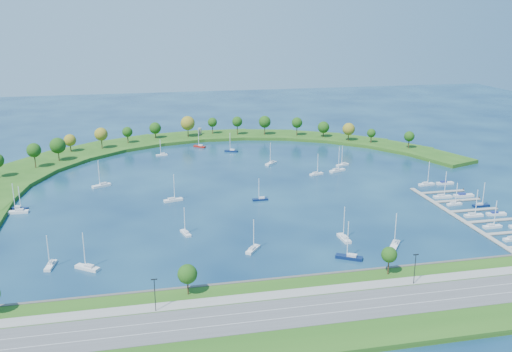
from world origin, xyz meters
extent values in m
plane|color=#071B3C|center=(0.00, 0.00, 0.00)|extent=(700.00, 700.00, 0.00)
cube|color=#224D14|center=(0.00, -124.00, 0.80)|extent=(420.00, 42.00, 1.60)
cube|color=#474442|center=(0.00, -102.50, 0.90)|extent=(420.00, 1.20, 1.80)
cube|color=#515154|center=(0.00, -124.00, 1.66)|extent=(420.00, 16.00, 0.12)
cube|color=gray|center=(0.00, -113.00, 1.66)|extent=(420.00, 5.00, 0.12)
cube|color=silver|center=(0.00, -126.50, 1.73)|extent=(420.00, 0.15, 0.02)
cube|color=silver|center=(0.00, -121.50, 1.73)|extent=(420.00, 0.15, 0.02)
cylinder|color=#382314|center=(-40.00, -107.00, 4.22)|extent=(0.56, 0.56, 5.25)
sphere|color=#184110|center=(-40.00, -107.00, 8.05)|extent=(6.00, 6.00, 6.00)
cylinder|color=#382314|center=(25.00, -107.00, 4.40)|extent=(0.56, 0.56, 5.60)
sphere|color=#184110|center=(25.00, -107.00, 8.24)|extent=(5.20, 5.20, 5.20)
cylinder|color=black|center=(-50.00, -115.00, 6.60)|extent=(0.24, 0.24, 10.00)
cylinder|color=black|center=(30.00, -115.00, 6.60)|extent=(0.24, 0.24, 10.00)
cube|color=#224D14|center=(-118.83, 37.57, 1.00)|extent=(50.23, 54.30, 2.00)
cube|color=#224D14|center=(-104.03, 64.58, 1.00)|extent=(54.07, 56.09, 2.00)
cube|color=#224D14|center=(-83.21, 87.27, 1.00)|extent=(55.20, 54.07, 2.00)
cube|color=#224D14|center=(-57.57, 104.32, 1.00)|extent=(53.65, 48.47, 2.00)
cube|color=#224D14|center=(-28.60, 114.76, 1.00)|extent=(49.62, 39.75, 2.00)
cube|color=#224D14|center=(2.03, 117.98, 1.00)|extent=(44.32, 29.96, 2.00)
cube|color=#224D14|center=(32.54, 113.79, 1.00)|extent=(49.49, 38.05, 2.00)
cube|color=#224D14|center=(61.17, 102.44, 1.00)|extent=(51.13, 44.12, 2.00)
cube|color=#224D14|center=(86.25, 84.58, 1.00)|extent=(49.19, 47.96, 2.00)
cube|color=#224D14|center=(106.34, 61.24, 1.00)|extent=(43.90, 49.49, 2.00)
cube|color=#224D14|center=(120.28, 33.78, 1.00)|extent=(35.67, 48.74, 2.00)
cylinder|color=#382314|center=(-107.56, 52.50, 6.14)|extent=(0.56, 0.56, 8.27)
sphere|color=#184110|center=(-107.56, 52.50, 11.82)|extent=(7.72, 7.72, 7.72)
cylinder|color=#382314|center=(-96.81, 64.93, 5.60)|extent=(0.56, 0.56, 7.20)
sphere|color=#184110|center=(-96.81, 64.93, 10.99)|extent=(8.97, 8.97, 8.97)
cylinder|color=#382314|center=(-92.44, 86.47, 4.81)|extent=(0.56, 0.56, 5.61)
sphere|color=#696817|center=(-92.44, 86.47, 9.08)|extent=(7.32, 7.32, 7.32)
cylinder|color=#382314|center=(-74.30, 90.60, 5.76)|extent=(0.56, 0.56, 7.52)
sphere|color=#696817|center=(-74.30, 90.60, 11.15)|extent=(8.14, 8.14, 8.14)
cylinder|color=#382314|center=(-58.65, 102.94, 5.00)|extent=(0.56, 0.56, 6.00)
sphere|color=#184110|center=(-58.65, 102.94, 9.32)|extent=(6.60, 6.60, 6.60)
cylinder|color=#382314|center=(-40.61, 113.74, 4.67)|extent=(0.56, 0.56, 5.34)
sphere|color=#184110|center=(-40.61, 113.74, 8.89)|extent=(7.78, 7.78, 7.78)
cylinder|color=#382314|center=(-18.83, 113.46, 5.74)|extent=(0.56, 0.56, 7.47)
sphere|color=#696817|center=(-18.83, 113.46, 11.38)|extent=(9.55, 9.55, 9.55)
cylinder|color=#382314|center=(-1.26, 119.82, 5.41)|extent=(0.56, 0.56, 6.81)
sphere|color=#184110|center=(-1.26, 119.82, 10.11)|extent=(6.47, 6.47, 6.47)
cylinder|color=#382314|center=(14.98, 113.02, 5.89)|extent=(0.56, 0.56, 7.79)
sphere|color=#184110|center=(14.98, 113.02, 11.19)|extent=(7.02, 7.02, 7.02)
cylinder|color=#382314|center=(33.36, 108.99, 5.72)|extent=(0.56, 0.56, 7.44)
sphere|color=#184110|center=(33.36, 108.99, 11.09)|extent=(8.21, 8.21, 8.21)
cylinder|color=#382314|center=(54.32, 102.01, 5.75)|extent=(0.56, 0.56, 7.50)
sphere|color=#184110|center=(54.32, 102.01, 10.96)|extent=(7.28, 7.28, 7.28)
cylinder|color=#382314|center=(70.59, 93.85, 4.57)|extent=(0.56, 0.56, 5.13)
sphere|color=#184110|center=(70.59, 93.85, 8.70)|extent=(7.87, 7.87, 7.87)
cylinder|color=#382314|center=(83.08, 79.75, 5.07)|extent=(0.56, 0.56, 6.14)
sphere|color=#696817|center=(83.08, 79.75, 9.76)|extent=(8.10, 8.10, 8.10)
cylinder|color=#382314|center=(95.20, 70.87, 4.65)|extent=(0.56, 0.56, 5.29)
sphere|color=#184110|center=(95.20, 70.87, 8.41)|extent=(5.60, 5.60, 5.60)
cylinder|color=#382314|center=(111.94, 51.71, 5.13)|extent=(0.56, 0.56, 6.27)
sphere|color=#184110|center=(111.94, 51.71, 9.55)|extent=(6.41, 6.41, 6.41)
cylinder|color=gray|center=(-10.11, 119.58, 4.07)|extent=(2.20, 2.20, 4.14)
cylinder|color=gray|center=(-10.11, 119.58, 6.29)|extent=(2.60, 2.60, 0.30)
cube|color=gray|center=(78.00, -61.00, 0.35)|extent=(2.20, 82.00, 0.40)
cube|color=gray|center=(90.10, -67.60, 0.35)|extent=(22.00, 2.00, 0.40)
cube|color=gray|center=(90.10, -54.40, 0.35)|extent=(22.00, 2.00, 0.40)
cylinder|color=#382314|center=(101.00, -54.40, 0.60)|extent=(0.36, 0.36, 1.60)
cube|color=gray|center=(90.10, -41.20, 0.35)|extent=(22.00, 2.00, 0.40)
cylinder|color=#382314|center=(101.00, -41.20, 0.60)|extent=(0.36, 0.36, 1.60)
cube|color=gray|center=(90.10, -28.00, 0.35)|extent=(22.00, 2.00, 0.40)
cylinder|color=#382314|center=(101.00, -28.00, 0.60)|extent=(0.36, 0.36, 1.60)
cube|color=silver|center=(-71.33, 15.89, 0.56)|extent=(9.47, 6.57, 1.12)
cube|color=#B9B9BD|center=(-70.51, 16.31, 1.51)|extent=(3.73, 3.11, 0.78)
cylinder|color=silver|center=(-72.00, 15.55, 7.40)|extent=(0.32, 0.32, 12.56)
cube|color=silver|center=(60.00, 28.27, 0.47)|extent=(8.16, 4.82, 0.95)
cube|color=#B9B9BD|center=(60.74, 28.55, 1.28)|extent=(3.12, 2.41, 0.66)
cylinder|color=silver|center=(59.41, 28.05, 6.27)|extent=(0.32, 0.32, 10.64)
cube|color=maroon|center=(-13.81, 90.00, 0.49)|extent=(7.71, 7.14, 0.99)
cube|color=#B9B9BD|center=(-13.19, 89.46, 1.33)|extent=(3.23, 3.10, 0.69)
cylinder|color=silver|center=(-14.31, 90.43, 6.53)|extent=(0.32, 0.32, 11.10)
cube|color=silver|center=(21.14, 39.74, 0.52)|extent=(7.91, 7.71, 1.04)
cube|color=#B9B9BD|center=(21.77, 40.34, 1.40)|extent=(3.35, 3.31, 0.73)
cylinder|color=silver|center=(20.64, 39.26, 6.86)|extent=(0.32, 0.32, 11.66)
cube|color=silver|center=(38.54, -83.66, 0.55)|extent=(7.47, 8.93, 1.10)
cube|color=#B9B9BD|center=(39.08, -82.91, 1.49)|extent=(3.34, 3.65, 0.77)
cylinder|color=silver|center=(38.11, -84.25, 7.29)|extent=(0.32, 0.32, 12.38)
cube|color=silver|center=(-38.80, 72.89, 0.41)|extent=(7.03, 2.88, 0.82)
cube|color=#B9B9BD|center=(-38.12, 72.99, 1.11)|extent=(2.56, 1.67, 0.57)
cylinder|color=silver|center=(-39.34, 72.81, 5.43)|extent=(0.32, 0.32, 9.21)
cube|color=silver|center=(-105.00, -15.79, 0.55)|extent=(9.27, 2.95, 1.10)
cube|color=#B9B9BD|center=(-104.08, -15.83, 1.49)|extent=(3.28, 1.93, 0.77)
cylinder|color=silver|center=(-105.73, -15.76, 7.29)|extent=(0.32, 0.32, 12.38)
cube|color=silver|center=(52.97, 17.41, 0.56)|extent=(9.72, 5.88, 1.13)
cube|color=#B9B9BD|center=(52.10, 17.07, 1.52)|extent=(3.74, 2.92, 0.79)
cylinder|color=silver|center=(53.67, 17.69, 7.48)|extent=(0.32, 0.32, 12.70)
cube|color=silver|center=(-37.93, -13.93, 0.52)|extent=(9.05, 4.68, 1.05)
cube|color=#B9B9BD|center=(-38.77, -14.16, 1.41)|extent=(3.40, 2.46, 0.73)
cylinder|color=silver|center=(-37.26, -13.74, 6.93)|extent=(0.32, 0.32, 11.76)
cube|color=silver|center=(-36.06, -55.14, 0.44)|extent=(3.94, 7.66, 0.88)
cube|color=#B9B9BD|center=(-35.86, -55.85, 1.19)|extent=(2.07, 2.87, 0.62)
cylinder|color=silver|center=(-36.21, -54.57, 5.86)|extent=(0.32, 0.32, 9.95)
cube|color=silver|center=(-71.44, -79.35, 0.54)|extent=(8.70, 7.37, 1.08)
cube|color=#B9B9BD|center=(-70.72, -79.89, 1.45)|extent=(3.57, 3.28, 0.75)
cylinder|color=silver|center=(-72.01, -78.92, 7.13)|extent=(0.32, 0.32, 12.11)
cube|color=silver|center=(22.66, -73.28, 0.54)|extent=(2.83, 9.03, 1.07)
cube|color=#B9B9BD|center=(22.70, -74.18, 1.45)|extent=(1.87, 3.19, 0.75)
cylinder|color=silver|center=(22.64, -72.57, 7.11)|extent=(0.32, 0.32, 12.07)
cube|color=silver|center=(-13.46, -75.98, 0.49)|extent=(6.70, 7.83, 0.97)
cube|color=#B9B9BD|center=(-13.95, -76.62, 1.31)|extent=(2.98, 3.22, 0.68)
cylinder|color=silver|center=(-13.07, -75.46, 6.44)|extent=(0.32, 0.32, 10.94)
cube|color=silver|center=(39.86, 13.71, 0.47)|extent=(8.08, 4.54, 0.93)
cube|color=#B9B9BD|center=(39.12, 13.46, 1.26)|extent=(3.07, 2.31, 0.65)
cylinder|color=silver|center=(40.45, 13.90, 6.19)|extent=(0.32, 0.32, 10.51)
cube|color=#0A1940|center=(18.23, -90.00, 0.57)|extent=(9.48, 7.20, 1.14)
cube|color=#B9B9BD|center=(19.04, -90.49, 1.54)|extent=(3.80, 3.31, 0.80)
cylinder|color=silver|center=(17.58, -89.61, 7.54)|extent=(0.32, 0.32, 12.80)
cube|color=#0A1940|center=(-105.00, -10.89, 0.43)|extent=(7.52, 3.95, 0.87)
cube|color=#B9B9BD|center=(-105.70, -10.69, 1.17)|extent=(2.83, 2.06, 0.61)
cylinder|color=silver|center=(-104.44, -11.05, 5.76)|extent=(0.32, 0.32, 9.78)
cube|color=#0A1940|center=(1.37, -21.07, 0.43)|extent=(7.27, 2.13, 0.87)
cube|color=#B9B9BD|center=(2.09, -21.06, 1.17)|extent=(2.55, 1.45, 0.61)
cylinder|color=silver|center=(0.79, -21.07, 5.76)|extent=(0.32, 0.32, 9.77)
cube|color=#0A1940|center=(3.92, 73.66, 0.49)|extent=(8.31, 5.41, 0.97)
cube|color=#B9B9BD|center=(4.66, 73.33, 1.31)|extent=(3.24, 2.61, 0.68)
cylinder|color=silver|center=(3.33, 73.93, 6.44)|extent=(0.32, 0.32, 10.93)
cube|color=silver|center=(-83.89, -74.80, 0.48)|extent=(3.52, 8.29, 0.96)
cube|color=#B9B9BD|center=(-83.76, -74.01, 1.30)|extent=(2.01, 3.03, 0.68)
cylinder|color=silver|center=(-83.99, -75.43, 6.39)|extent=(0.32, 0.32, 10.85)
cube|color=#B9B9BD|center=(84.81, -87.24, 1.28)|extent=(2.87, 1.75, 0.66)
cube|color=silver|center=(85.60, -74.04, 0.47)|extent=(7.86, 2.35, 0.94)
cube|color=#B9B9BD|center=(84.82, -74.06, 1.27)|extent=(2.77, 1.59, 0.66)
cylinder|color=silver|center=(86.23, -74.03, 6.22)|extent=(0.32, 0.32, 10.56)
cube|color=silver|center=(85.60, -60.88, 0.49)|extent=(8.15, 2.38, 0.98)
cube|color=#B9B9BD|center=(84.79, -60.87, 1.32)|extent=(2.86, 1.63, 0.68)
cylinder|color=silver|center=(86.25, -60.89, 6.46)|extent=(0.32, 0.32, 10.97)
cube|color=silver|center=(96.10, -61.25, 0.50)|extent=(8.56, 3.23, 1.00)
cube|color=navy|center=(95.27, -61.16, 1.35)|extent=(3.09, 1.94, 0.70)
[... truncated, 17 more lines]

